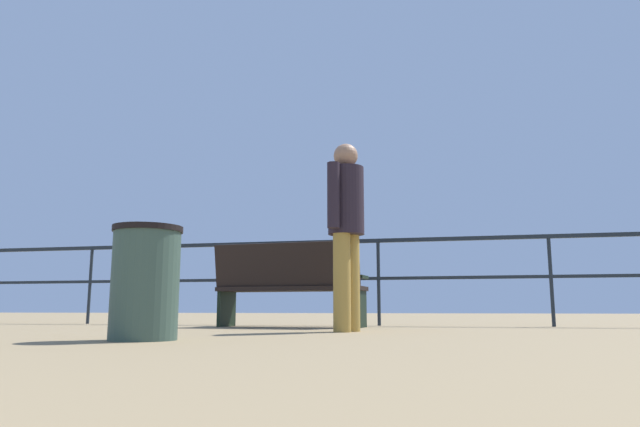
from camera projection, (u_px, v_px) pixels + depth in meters
The scene contains 4 objects.
pier_railing at pixel (300, 262), 7.70m from camera, with size 23.12×0.05×1.11m.
bench_near_left at pixel (289, 282), 6.74m from camera, with size 1.79×0.79×0.97m.
person_at_railing at pixel (346, 222), 5.53m from camera, with size 0.35×0.55×1.81m.
trash_bin at pixel (145, 282), 3.98m from camera, with size 0.48×0.48×0.78m.
Camera 1 is at (1.95, 2.40, 0.21)m, focal length 32.32 mm.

